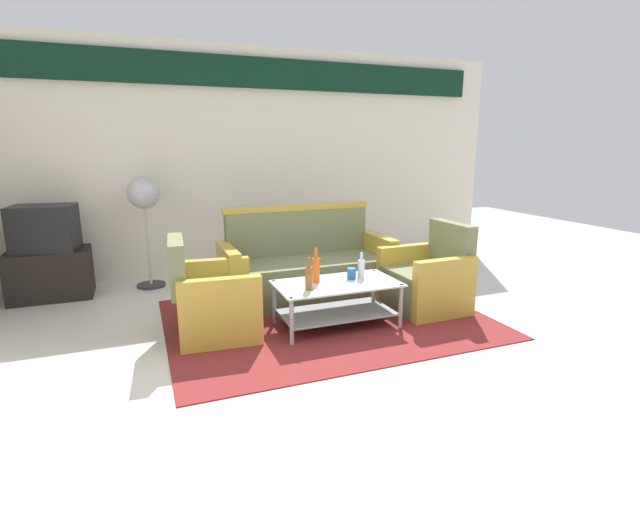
{
  "coord_description": "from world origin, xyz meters",
  "views": [
    {
      "loc": [
        -1.66,
        -3.0,
        1.61
      ],
      "look_at": [
        -0.18,
        0.78,
        0.65
      ],
      "focal_mm": 26.32,
      "sensor_mm": 36.0,
      "label": 1
    }
  ],
  "objects_px": {
    "armchair_left": "(213,302)",
    "pedestal_fan": "(144,200)",
    "bottle_brown": "(309,278)",
    "bottle_orange": "(316,269)",
    "bottle_clear": "(361,268)",
    "cup": "(351,274)",
    "tv_stand": "(51,274)",
    "television": "(45,228)",
    "coffee_table": "(337,298)",
    "armchair_right": "(427,281)",
    "couch": "(306,269)"
  },
  "relations": [
    {
      "from": "armchair_left",
      "to": "pedestal_fan",
      "type": "xyz_separation_m",
      "value": [
        -0.46,
        1.7,
        0.73
      ]
    },
    {
      "from": "bottle_brown",
      "to": "bottle_orange",
      "type": "bearing_deg",
      "value": 53.8
    },
    {
      "from": "bottle_clear",
      "to": "bottle_orange",
      "type": "xyz_separation_m",
      "value": [
        -0.44,
        0.02,
        0.03
      ]
    },
    {
      "from": "cup",
      "to": "tv_stand",
      "type": "distance_m",
      "value": 3.25
    },
    {
      "from": "bottle_orange",
      "to": "pedestal_fan",
      "type": "xyz_separation_m",
      "value": [
        -1.36,
        1.83,
        0.48
      ]
    },
    {
      "from": "bottle_brown",
      "to": "cup",
      "type": "relative_size",
      "value": 2.79
    },
    {
      "from": "armchair_left",
      "to": "television",
      "type": "xyz_separation_m",
      "value": [
        -1.46,
        1.65,
        0.47
      ]
    },
    {
      "from": "coffee_table",
      "to": "tv_stand",
      "type": "height_order",
      "value": "tv_stand"
    },
    {
      "from": "armchair_right",
      "to": "pedestal_fan",
      "type": "bearing_deg",
      "value": 53.08
    },
    {
      "from": "cup",
      "to": "pedestal_fan",
      "type": "bearing_deg",
      "value": 132.67
    },
    {
      "from": "couch",
      "to": "bottle_brown",
      "type": "xyz_separation_m",
      "value": [
        -0.33,
        -0.99,
        0.2
      ]
    },
    {
      "from": "bottle_clear",
      "to": "tv_stand",
      "type": "bearing_deg",
      "value": 147.18
    },
    {
      "from": "couch",
      "to": "armchair_right",
      "type": "distance_m",
      "value": 1.27
    },
    {
      "from": "couch",
      "to": "bottle_clear",
      "type": "xyz_separation_m",
      "value": [
        0.24,
        -0.83,
        0.19
      ]
    },
    {
      "from": "couch",
      "to": "pedestal_fan",
      "type": "distance_m",
      "value": 1.99
    },
    {
      "from": "cup",
      "to": "tv_stand",
      "type": "xyz_separation_m",
      "value": [
        -2.7,
        1.8,
        -0.2
      ]
    },
    {
      "from": "bottle_clear",
      "to": "pedestal_fan",
      "type": "bearing_deg",
      "value": 134.12
    },
    {
      "from": "armchair_left",
      "to": "bottle_brown",
      "type": "distance_m",
      "value": 0.86
    },
    {
      "from": "cup",
      "to": "television",
      "type": "height_order",
      "value": "television"
    },
    {
      "from": "bottle_brown",
      "to": "television",
      "type": "bearing_deg",
      "value": 138.49
    },
    {
      "from": "cup",
      "to": "bottle_clear",
      "type": "bearing_deg",
      "value": -3.91
    },
    {
      "from": "bottle_brown",
      "to": "tv_stand",
      "type": "distance_m",
      "value": 2.98
    },
    {
      "from": "bottle_orange",
      "to": "cup",
      "type": "xyz_separation_m",
      "value": [
        0.34,
        -0.02,
        -0.07
      ]
    },
    {
      "from": "coffee_table",
      "to": "bottle_brown",
      "type": "height_order",
      "value": "bottle_brown"
    },
    {
      "from": "armchair_left",
      "to": "bottle_brown",
      "type": "xyz_separation_m",
      "value": [
        0.76,
        -0.32,
        0.23
      ]
    },
    {
      "from": "bottle_brown",
      "to": "bottle_clear",
      "type": "distance_m",
      "value": 0.6
    },
    {
      "from": "coffee_table",
      "to": "pedestal_fan",
      "type": "distance_m",
      "value": 2.56
    },
    {
      "from": "armchair_right",
      "to": "pedestal_fan",
      "type": "height_order",
      "value": "pedestal_fan"
    },
    {
      "from": "cup",
      "to": "armchair_left",
      "type": "bearing_deg",
      "value": 173.05
    },
    {
      "from": "bottle_brown",
      "to": "armchair_right",
      "type": "bearing_deg",
      "value": 8.99
    },
    {
      "from": "bottle_brown",
      "to": "armchair_left",
      "type": "bearing_deg",
      "value": 157.23
    },
    {
      "from": "coffee_table",
      "to": "bottle_orange",
      "type": "relative_size",
      "value": 3.5
    },
    {
      "from": "bottle_orange",
      "to": "cup",
      "type": "distance_m",
      "value": 0.35
    },
    {
      "from": "bottle_orange",
      "to": "pedestal_fan",
      "type": "bearing_deg",
      "value": 126.63
    },
    {
      "from": "tv_stand",
      "to": "pedestal_fan",
      "type": "distance_m",
      "value": 1.25
    },
    {
      "from": "couch",
      "to": "television",
      "type": "xyz_separation_m",
      "value": [
        -2.56,
        0.98,
        0.44
      ]
    },
    {
      "from": "armchair_right",
      "to": "bottle_orange",
      "type": "relative_size",
      "value": 2.71
    },
    {
      "from": "armchair_right",
      "to": "armchair_left",
      "type": "bearing_deg",
      "value": 85.35
    },
    {
      "from": "cup",
      "to": "tv_stand",
      "type": "bearing_deg",
      "value": 146.37
    },
    {
      "from": "coffee_table",
      "to": "television",
      "type": "xyz_separation_m",
      "value": [
        -2.53,
        1.87,
        0.49
      ]
    },
    {
      "from": "bottle_brown",
      "to": "pedestal_fan",
      "type": "relative_size",
      "value": 0.22
    },
    {
      "from": "bottle_brown",
      "to": "tv_stand",
      "type": "bearing_deg",
      "value": 138.53
    },
    {
      "from": "armchair_right",
      "to": "coffee_table",
      "type": "relative_size",
      "value": 0.77
    },
    {
      "from": "armchair_right",
      "to": "tv_stand",
      "type": "distance_m",
      "value": 3.97
    },
    {
      "from": "couch",
      "to": "armchair_right",
      "type": "relative_size",
      "value": 2.13
    },
    {
      "from": "tv_stand",
      "to": "bottle_orange",
      "type": "bearing_deg",
      "value": -37.03
    },
    {
      "from": "couch",
      "to": "armchair_right",
      "type": "bearing_deg",
      "value": 141.1
    },
    {
      "from": "armchair_right",
      "to": "cup",
      "type": "distance_m",
      "value": 0.87
    },
    {
      "from": "armchair_left",
      "to": "cup",
      "type": "relative_size",
      "value": 8.5
    },
    {
      "from": "bottle_clear",
      "to": "pedestal_fan",
      "type": "distance_m",
      "value": 2.63
    }
  ]
}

